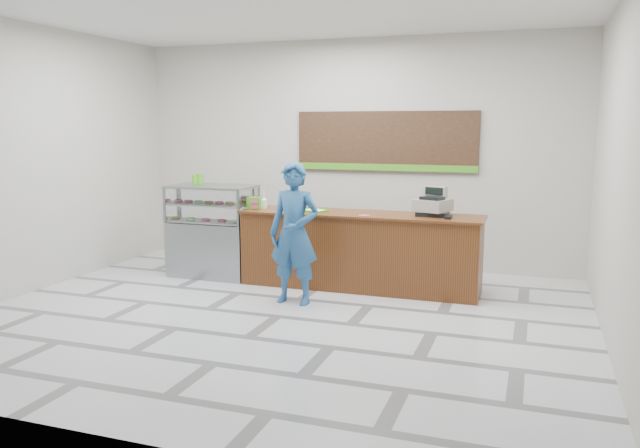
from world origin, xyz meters
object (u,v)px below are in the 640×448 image
(cash_register, at_px, (433,205))
(serving_tray, at_px, (314,210))
(display_case, at_px, (213,230))
(customer, at_px, (294,233))
(sales_counter, at_px, (359,251))

(cash_register, relative_size, serving_tray, 1.28)
(display_case, xyz_separation_m, cash_register, (3.18, 0.09, 0.49))
(serving_tray, xyz_separation_m, customer, (0.07, -0.91, -0.16))
(sales_counter, distance_m, customer, 1.16)
(sales_counter, bearing_deg, serving_tray, -176.75)
(cash_register, bearing_deg, display_case, -159.06)
(serving_tray, bearing_deg, customer, -66.50)
(display_case, bearing_deg, serving_tray, -1.32)
(sales_counter, xyz_separation_m, display_case, (-2.22, -0.00, 0.16))
(sales_counter, distance_m, cash_register, 1.16)
(display_case, distance_m, customer, 1.91)
(display_case, bearing_deg, customer, -29.82)
(cash_register, relative_size, customer, 0.29)
(sales_counter, height_order, cash_register, cash_register)
(cash_register, xyz_separation_m, serving_tray, (-1.60, -0.13, -0.13))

